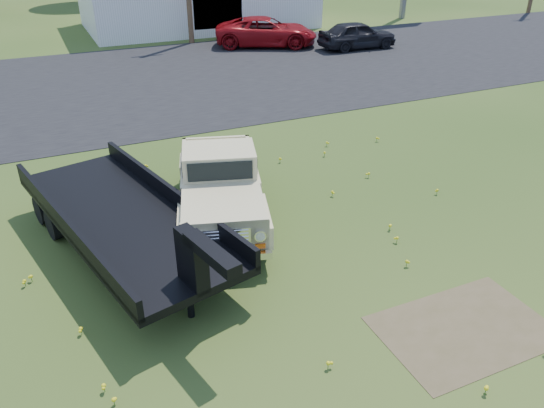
{
  "coord_description": "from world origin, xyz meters",
  "views": [
    {
      "loc": [
        -4.49,
        -8.1,
        6.37
      ],
      "look_at": [
        -0.41,
        1.0,
        0.94
      ],
      "focal_mm": 35.0,
      "sensor_mm": 36.0,
      "label": 1
    }
  ],
  "objects": [
    {
      "name": "red_pickup",
      "position": [
        7.55,
        19.48,
        0.77
      ],
      "size": [
        6.08,
        4.6,
        1.54
      ],
      "primitive_type": "imported",
      "rotation": [
        0.0,
        0.0,
        1.15
      ],
      "color": "maroon",
      "rests_on": "ground"
    },
    {
      "name": "ground",
      "position": [
        0.0,
        0.0,
        0.0
      ],
      "size": [
        140.0,
        140.0,
        0.0
      ],
      "primitive_type": "plane",
      "color": "#244014",
      "rests_on": "ground"
    },
    {
      "name": "vintage_pickup_truck",
      "position": [
        -1.09,
        2.41,
        0.91
      ],
      "size": [
        3.29,
        5.34,
        1.81
      ],
      "primitive_type": null,
      "rotation": [
        0.0,
        0.0,
        -0.29
      ],
      "color": "tan",
      "rests_on": "ground"
    },
    {
      "name": "dark_sedan",
      "position": [
        11.76,
        16.87,
        0.72
      ],
      "size": [
        4.3,
        1.86,
        1.44
      ],
      "primitive_type": "imported",
      "rotation": [
        0.0,
        0.0,
        1.53
      ],
      "color": "black",
      "rests_on": "ground"
    },
    {
      "name": "flatbed_trailer",
      "position": [
        -3.42,
        1.91,
        0.97
      ],
      "size": [
        3.99,
        7.44,
        1.93
      ],
      "primitive_type": null,
      "rotation": [
        0.0,
        0.0,
        0.24
      ],
      "color": "black",
      "rests_on": "ground"
    },
    {
      "name": "dirt_patch_a",
      "position": [
        1.5,
        -3.0,
        0.0
      ],
      "size": [
        3.0,
        2.0,
        0.01
      ],
      "primitive_type": "cube",
      "color": "brown",
      "rests_on": "ground"
    },
    {
      "name": "dirt_patch_b",
      "position": [
        -2.0,
        3.5,
        0.0
      ],
      "size": [
        2.2,
        1.6,
        0.01
      ],
      "primitive_type": "cube",
      "color": "brown",
      "rests_on": "ground"
    },
    {
      "name": "asphalt_lot",
      "position": [
        0.0,
        15.0,
        0.0
      ],
      "size": [
        90.0,
        14.0,
        0.02
      ],
      "primitive_type": "cube",
      "color": "black",
      "rests_on": "ground"
    }
  ]
}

